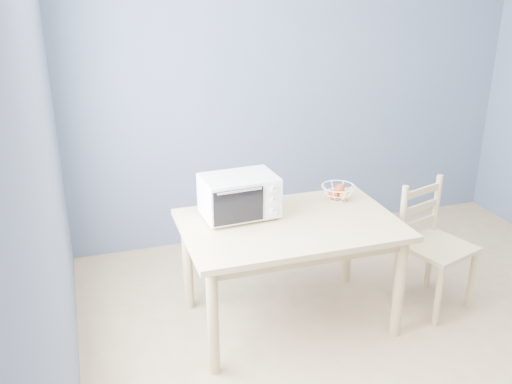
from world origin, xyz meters
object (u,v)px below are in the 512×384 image
object	(u,v)px
toaster_oven	(237,196)
dining_chair	(432,247)
dining_table	(290,236)
fruit_basket	(338,192)

from	to	relation	value
toaster_oven	dining_chair	xyz separation A→B (m)	(1.35, -0.28, -0.45)
dining_chair	toaster_oven	bearing A→B (deg)	150.42
dining_table	fruit_basket	world-z (taller)	fruit_basket
toaster_oven	fruit_basket	world-z (taller)	toaster_oven
dining_table	fruit_basket	distance (m)	0.54
dining_chair	fruit_basket	bearing A→B (deg)	131.98
fruit_basket	dining_chair	bearing A→B (deg)	-30.30
fruit_basket	dining_table	bearing A→B (deg)	-151.31
fruit_basket	dining_chair	distance (m)	0.77
dining_table	dining_chair	bearing A→B (deg)	-5.22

